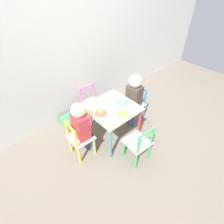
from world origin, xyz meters
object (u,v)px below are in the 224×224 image
at_px(chair_yellow, 79,139).
at_px(plate_left, 101,113).
at_px(child_left, 82,125).
at_px(plate_front, 122,114).
at_px(kids_table, 112,112).
at_px(child_right, 134,95).
at_px(plate_right, 122,101).
at_px(chair_green, 139,144).
at_px(chair_blue, 135,105).
at_px(storage_bin, 70,121).
at_px(chair_pink, 91,104).

xyz_separation_m(chair_yellow, plate_left, (0.31, -0.03, 0.24)).
xyz_separation_m(child_left, plate_front, (0.43, -0.20, 0.05)).
bearing_deg(kids_table, child_right, 4.68).
xyz_separation_m(child_right, plate_left, (-0.60, -0.03, 0.03)).
relative_size(kids_table, plate_right, 3.34).
height_order(chair_yellow, plate_front, chair_yellow).
bearing_deg(chair_green, child_left, -48.67).
distance_m(plate_right, plate_front, 0.25).
relative_size(chair_yellow, child_left, 0.69).
xyz_separation_m(chair_blue, plate_front, (-0.49, -0.22, 0.24)).
relative_size(plate_right, plate_front, 0.97).
distance_m(chair_green, plate_left, 0.56).
relative_size(kids_table, plate_left, 3.74).
xyz_separation_m(chair_green, plate_front, (0.03, 0.31, 0.24)).
height_order(plate_front, storage_bin, plate_front).
bearing_deg(plate_left, child_left, 174.30).
xyz_separation_m(chair_green, plate_left, (-0.14, 0.49, 0.24)).
xyz_separation_m(kids_table, child_left, (-0.43, 0.02, 0.04)).
relative_size(chair_pink, child_right, 0.69).
bearing_deg(storage_bin, child_right, -35.89).
xyz_separation_m(plate_right, storage_bin, (-0.49, 0.57, -0.44)).
distance_m(child_left, plate_front, 0.47).
bearing_deg(child_right, chair_yellow, -94.28).
bearing_deg(chair_pink, plate_front, -89.25).
relative_size(plate_front, storage_bin, 0.72).
xyz_separation_m(kids_table, chair_blue, (0.49, 0.04, -0.16)).
bearing_deg(chair_green, plate_right, -109.38).
bearing_deg(chair_green, child_right, -127.63).
bearing_deg(child_right, chair_pink, -142.99).
height_order(chair_pink, plate_left, chair_pink).
xyz_separation_m(child_right, plate_front, (-0.43, -0.21, 0.03)).
xyz_separation_m(child_right, storage_bin, (-0.75, 0.54, -0.41)).
distance_m(plate_front, storage_bin, 0.93).
relative_size(child_left, plate_front, 4.31).
distance_m(chair_blue, child_right, 0.22).
bearing_deg(plate_left, plate_front, -45.00).
distance_m(kids_table, child_left, 0.43).
relative_size(chair_yellow, storage_bin, 2.16).
height_order(child_left, plate_right, child_left).
bearing_deg(chair_blue, plate_right, -87.37).
xyz_separation_m(plate_right, plate_front, (-0.18, -0.18, 0.00)).
bearing_deg(chair_yellow, kids_table, -90.00).
bearing_deg(child_left, plate_right, -89.02).
distance_m(chair_green, chair_pink, 0.97).
relative_size(chair_blue, chair_pink, 1.00).
xyz_separation_m(chair_blue, chair_green, (-0.52, -0.53, 0.00)).
distance_m(chair_pink, child_right, 0.64).
height_order(chair_yellow, chair_pink, same).
bearing_deg(plate_left, chair_blue, 3.44).
bearing_deg(child_left, chair_green, -138.95).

